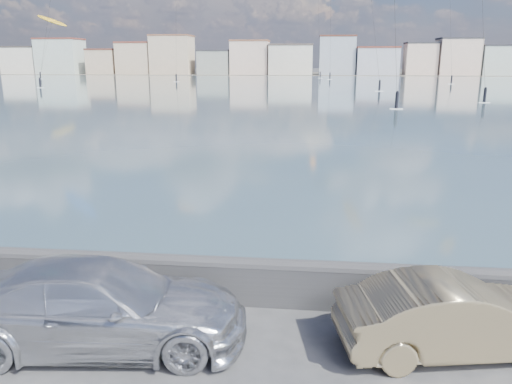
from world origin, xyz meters
TOP-DOWN VIEW (x-y plane):
  - ground at (0.00, 0.00)m, footprint 700.00×700.00m
  - bay_water at (0.00, 91.50)m, footprint 500.00×177.00m
  - far_shore_strip at (0.00, 200.00)m, footprint 500.00×60.00m
  - seawall at (0.00, 2.70)m, footprint 400.00×0.36m
  - far_buildings at (1.31, 186.00)m, footprint 240.79×13.26m
  - car_silver at (-1.57, 0.82)m, footprint 5.68×2.80m
  - car_champagne at (4.94, 1.28)m, footprint 4.44×2.26m
  - kitesurfer_15 at (-77.23, 144.96)m, footprint 8.69×15.05m

SIDE VIEW (x-z plane):
  - ground at x=0.00m, z-range 0.00..0.00m
  - bay_water at x=0.00m, z-range 0.01..0.01m
  - far_shore_strip at x=0.00m, z-range 0.01..0.01m
  - seawall at x=0.00m, z-range 0.04..1.12m
  - car_champagne at x=4.94m, z-range 0.00..1.39m
  - car_silver at x=-1.57m, z-range 0.00..1.59m
  - far_buildings at x=1.31m, z-range -1.27..13.33m
  - kitesurfer_15 at x=-77.23m, z-range 7.05..26.23m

